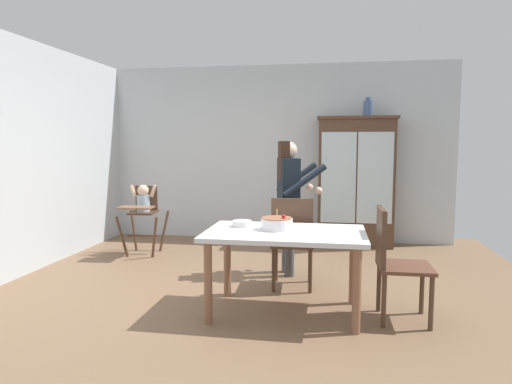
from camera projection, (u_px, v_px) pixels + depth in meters
The scene contains 12 objects.
ground_plane at pixel (245, 292), 4.58m from camera, with size 6.24×6.24×0.00m, color brown.
wall_back at pixel (277, 153), 7.01m from camera, with size 5.32×0.06×2.70m, color silver.
wall_left at pixel (6, 158), 4.87m from camera, with size 0.06×5.32×2.70m, color silver.
china_cabinet at pixel (356, 181), 6.60m from camera, with size 1.14×0.48×1.89m.
ceramic_vase at pixel (368, 108), 6.47m from camera, with size 0.13×0.13×0.27m.
high_chair_with_toddler at pixel (143, 206), 6.11m from camera, with size 0.62×0.71×0.95m.
adult_person at pixel (289, 191), 5.12m from camera, with size 0.61×0.60×1.53m.
dining_table at pixel (285, 242), 3.95m from camera, with size 1.39×0.87×0.74m.
birthday_cake at pixel (277, 224), 4.01m from camera, with size 0.28×0.28×0.19m.
serving_bowl at pixel (242, 224), 4.16m from camera, with size 0.18×0.18×0.06m, color silver.
dining_chair_far_side at pixel (292, 237), 4.60m from camera, with size 0.46×0.46×0.96m.
dining_chair_right_end at pixel (393, 256), 3.81m from camera, with size 0.44×0.44×0.96m.
Camera 1 is at (0.85, -4.36, 1.50)m, focal length 31.63 mm.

